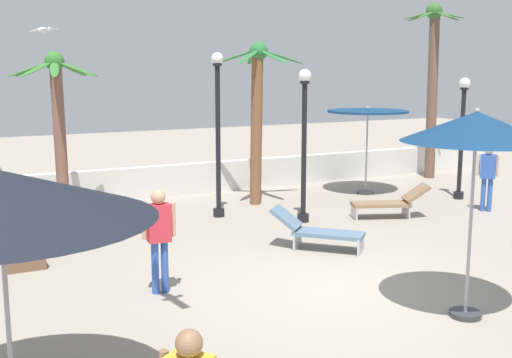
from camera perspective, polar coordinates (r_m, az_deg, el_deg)
The scene contains 16 objects.
ground_plane at distance 10.75m, azimuth 7.65°, elevation -9.93°, with size 56.00×56.00×0.00m, color #9E9384.
boundary_wall at distance 18.36m, azimuth -8.19°, elevation -0.17°, with size 25.20×0.30×0.90m, color silver.
patio_umbrella_0 at distance 18.63m, azimuth 10.01°, elevation 5.53°, with size 2.31×2.31×2.55m.
patio_umbrella_2 at distance 9.47m, azimuth 19.19°, elevation 4.29°, with size 2.12×2.12×3.08m.
palm_tree_0 at distance 15.56m, azimuth -17.37°, elevation 5.67°, with size 2.09×2.08×4.02m.
palm_tree_1 at distance 16.91m, azimuth 0.10°, elevation 6.78°, with size 2.35×2.57×4.33m.
palm_tree_2 at distance 21.83m, azimuth 15.60°, elevation 9.14°, with size 1.99×2.01×5.71m.
lamp_post_0 at distance 14.95m, azimuth 4.34°, elevation 3.59°, with size 0.31×0.31×3.62m.
lamp_post_1 at distance 15.47m, azimuth -3.44°, elevation 4.39°, with size 0.29×0.29×4.01m.
lamp_post_3 at distance 18.56m, azimuth 18.03°, elevation 4.02°, with size 0.31×0.31×3.39m.
lounge_chair_0 at distance 12.92m, azimuth 5.50°, elevation -4.64°, with size 1.70×1.73×0.84m.
lounge_chair_1 at distance 15.91m, azimuth 11.97°, elevation -2.04°, with size 1.94×1.22×0.83m.
guest_2 at distance 10.37m, azimuth -8.71°, elevation -4.62°, with size 0.56×0.26×1.72m.
guest_3 at distance 17.23m, azimuth 20.13°, elevation 0.64°, with size 0.41×0.46×1.71m.
seagull_1 at distance 17.27m, azimuth -18.53°, elevation 12.62°, with size 0.57×1.01×0.14m.
planter at distance 12.52m, azimuth -20.22°, elevation -5.76°, with size 0.70×0.70×0.85m.
Camera 1 is at (-5.81, -8.28, 3.63)m, focal length 44.49 mm.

